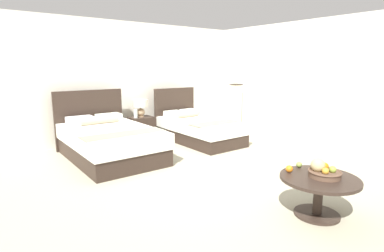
% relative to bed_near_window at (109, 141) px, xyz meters
% --- Properties ---
extents(ground_plane, '(9.71, 9.51, 0.02)m').
position_rel_bed_near_window_xyz_m(ground_plane, '(1.05, -1.64, -0.33)').
color(ground_plane, '#A8A389').
extents(wall_back, '(9.71, 0.12, 2.67)m').
position_rel_bed_near_window_xyz_m(wall_back, '(1.05, 1.31, 1.01)').
color(wall_back, white).
rests_on(wall_back, ground).
extents(wall_side_right, '(0.12, 5.11, 2.67)m').
position_rel_bed_near_window_xyz_m(wall_side_right, '(4.11, -1.24, 1.01)').
color(wall_side_right, white).
rests_on(wall_side_right, ground).
extents(bed_near_window, '(1.43, 2.19, 1.20)m').
position_rel_bed_near_window_xyz_m(bed_near_window, '(0.00, 0.00, 0.00)').
color(bed_near_window, '#32251E').
rests_on(bed_near_window, ground).
extents(bed_near_corner, '(1.15, 2.08, 1.15)m').
position_rel_bed_near_window_xyz_m(bed_near_corner, '(2.11, 0.01, -0.03)').
color(bed_near_corner, '#32251E').
rests_on(bed_near_corner, ground).
extents(nightstand, '(0.52, 0.42, 0.55)m').
position_rel_bed_near_window_xyz_m(nightstand, '(1.13, 0.84, -0.05)').
color(nightstand, '#32251E').
rests_on(nightstand, ground).
extents(table_lamp, '(0.34, 0.34, 0.39)m').
position_rel_bed_near_window_xyz_m(table_lamp, '(1.13, 0.86, 0.48)').
color(table_lamp, tan).
rests_on(table_lamp, nightstand).
extents(vase, '(0.09, 0.09, 0.19)m').
position_rel_bed_near_window_xyz_m(vase, '(0.97, 0.80, 0.32)').
color(vase, silver).
rests_on(vase, nightstand).
extents(coffee_table, '(0.87, 0.87, 0.46)m').
position_rel_bed_near_window_xyz_m(coffee_table, '(0.96, -3.59, 0.02)').
color(coffee_table, '#32251E').
rests_on(coffee_table, ground).
extents(fruit_bowl, '(0.36, 0.36, 0.21)m').
position_rel_bed_near_window_xyz_m(fruit_bowl, '(1.00, -3.60, 0.21)').
color(fruit_bowl, brown).
rests_on(fruit_bowl, coffee_table).
extents(loose_apple, '(0.07, 0.07, 0.07)m').
position_rel_bed_near_window_xyz_m(loose_apple, '(1.08, -3.25, 0.17)').
color(loose_apple, '#8DA44A').
rests_on(loose_apple, coffee_table).
extents(loose_orange, '(0.08, 0.08, 0.08)m').
position_rel_bed_near_window_xyz_m(loose_orange, '(0.83, -3.28, 0.18)').
color(loose_orange, orange).
rests_on(loose_orange, coffee_table).
extents(floor_lamp_corner, '(0.26, 0.26, 1.22)m').
position_rel_bed_near_window_xyz_m(floor_lamp_corner, '(3.76, 0.44, 0.29)').
color(floor_lamp_corner, '#332923').
rests_on(floor_lamp_corner, ground).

